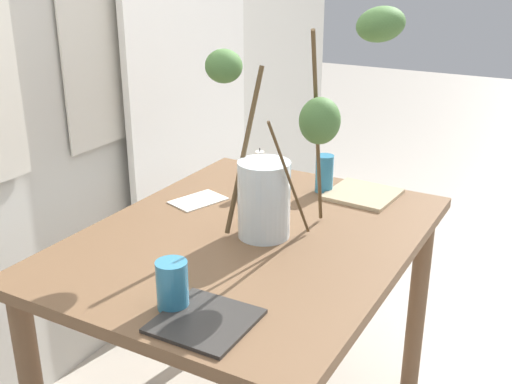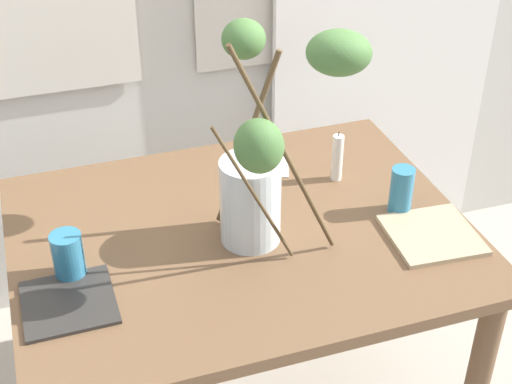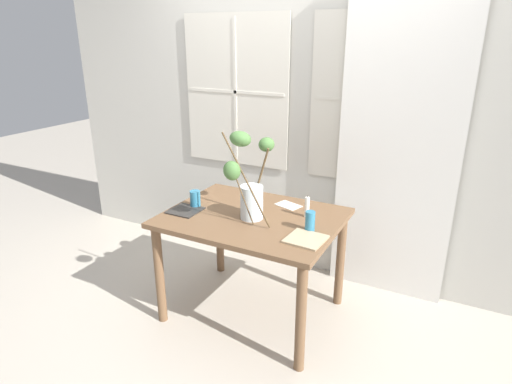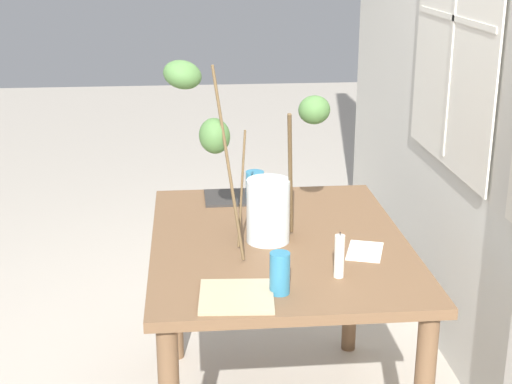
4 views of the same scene
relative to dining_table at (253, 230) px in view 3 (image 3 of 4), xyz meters
The scene contains 11 objects.
ground 0.64m from the dining_table, ahead, with size 14.00×14.00×0.00m, color #B7AD9E.
back_wall_with_windows 1.20m from the dining_table, 90.00° to the left, with size 4.61×0.14×3.00m.
curtain_sheer_side 1.17m from the dining_table, 43.43° to the left, with size 0.84×0.03×2.30m, color white.
dining_table is the anchor object (origin of this frame).
vase_with_branches 0.35m from the dining_table, 74.99° to the right, with size 0.30×0.57×0.66m.
drinking_glass_blue_left 0.46m from the dining_table, behind, with size 0.07×0.07×0.12m, color teal.
drinking_glass_blue_right 0.46m from the dining_table, ahead, with size 0.06×0.06×0.13m, color teal.
plate_square_left 0.48m from the dining_table, 162.14° to the right, with size 0.20×0.20×0.01m, color #2D2B28.
plate_square_right 0.49m from the dining_table, 21.81° to the right, with size 0.21×0.21×0.01m, color tan.
napkin_folded 0.33m from the dining_table, 62.87° to the left, with size 0.17×0.11×0.00m, color silver.
pillar_candle 0.40m from the dining_table, 24.19° to the left, with size 0.03×0.03×0.15m.
Camera 3 is at (1.23, -2.31, 1.87)m, focal length 30.12 mm.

